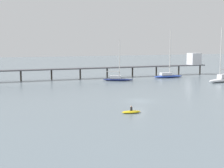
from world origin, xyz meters
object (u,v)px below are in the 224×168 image
Objects in this scene: pier at (128,65)px; sailboat_navy at (117,78)px; sailboat_blue at (168,75)px; sailboat_white at (221,79)px; dinghy_yellow at (131,112)px.

pier is 12.22m from sailboat_navy.
pier is at bearing 143.94° from sailboat_blue.
sailboat_blue is at bearing 117.36° from sailboat_white.
pier is 28.40× the size of dinghy_yellow.
pier is 53.53m from dinghy_yellow.
sailboat_blue is at bearing 5.39° from sailboat_navy.
sailboat_navy is (-7.40, -9.22, -3.12)m from pier.
sailboat_navy is 17.83m from sailboat_blue.
dinghy_yellow is (-21.60, -48.84, -3.62)m from pier.
pier is 29.22m from sailboat_white.
pier is at bearing 66.15° from dinghy_yellow.
sailboat_blue reaches higher than dinghy_yellow.
sailboat_navy is 42.10m from dinghy_yellow.
sailboat_blue reaches higher than sailboat_navy.
sailboat_white is 47.62m from dinghy_yellow.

